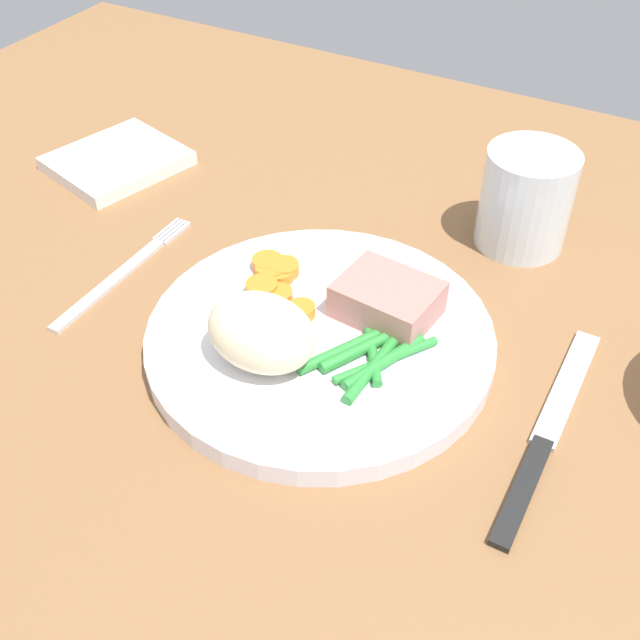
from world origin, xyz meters
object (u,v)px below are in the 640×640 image
object	(u,v)px
dinner_plate	(320,338)
napkin	(117,161)
water_glass	(525,205)
fork	(123,272)
knife	(547,434)
meat_portion	(387,299)

from	to	relation	value
dinner_plate	napkin	size ratio (longest dim) A/B	2.18
water_glass	napkin	xyz separation A→B (cm)	(-38.64, -6.96, -3.06)
fork	napkin	world-z (taller)	napkin
dinner_plate	knife	distance (cm)	17.24
meat_portion	knife	xyz separation A→B (cm)	(13.78, -4.31, -2.78)
knife	fork	bearing A→B (deg)	-177.56
fork	water_glass	distance (cm)	33.91
water_glass	knife	bearing A→B (deg)	-66.99
fork	knife	size ratio (longest dim) A/B	0.81
meat_portion	dinner_plate	bearing A→B (deg)	-130.60
meat_portion	fork	distance (cm)	22.42
water_glass	dinner_plate	bearing A→B (deg)	-113.47
knife	napkin	xyz separation A→B (cm)	(-47.22, 13.24, 0.45)
meat_portion	napkin	bearing A→B (deg)	165.04
meat_portion	napkin	distance (cm)	34.69
fork	water_glass	size ratio (longest dim) A/B	1.93
napkin	meat_portion	bearing A→B (deg)	-14.96
knife	napkin	distance (cm)	49.04
fork	napkin	bearing A→B (deg)	127.30
napkin	dinner_plate	bearing A→B (deg)	-23.36
dinner_plate	knife	xyz separation A→B (cm)	(17.22, -0.29, -0.60)
meat_portion	water_glass	world-z (taller)	water_glass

